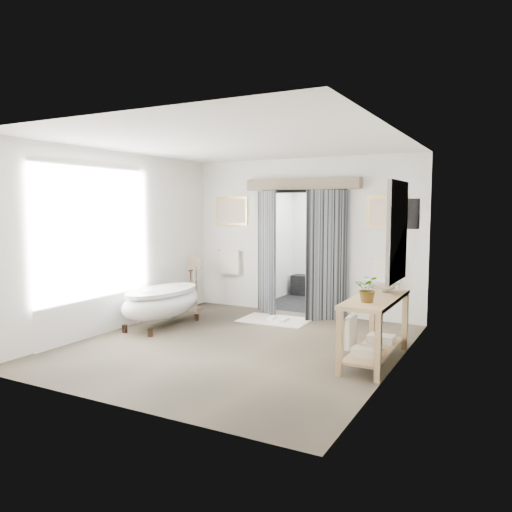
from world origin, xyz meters
name	(u,v)px	position (x,y,z in m)	size (l,w,h in m)	color
ground_plane	(237,345)	(0.00, 0.00, 0.00)	(5.00, 5.00, 0.00)	brown
room_shell	(229,217)	(-0.04, -0.13, 1.86)	(4.52, 5.02, 2.91)	silver
shower_room	(330,258)	(0.00, 3.99, 0.91)	(2.22, 2.01, 2.51)	black
back_wall_dressing	(300,231)	(0.00, 2.32, 1.56)	(3.82, 0.68, 2.52)	black
clawfoot_tub	(162,301)	(-1.68, 0.40, 0.42)	(0.79, 1.77, 0.87)	black
vanity	(373,324)	(1.95, 0.14, 0.51)	(0.57, 1.60, 0.85)	tan
pedestal_mirror	(195,287)	(-1.91, 1.69, 0.47)	(0.32, 0.21, 1.08)	brown
rug	(275,320)	(-0.19, 1.68, 0.01)	(1.20, 0.80, 0.01)	beige
slippers	(278,319)	(-0.12, 1.67, 0.04)	(0.36, 0.27, 0.05)	silver
basin	(383,286)	(1.95, 0.59, 0.94)	(0.50, 0.50, 0.17)	white
plant	(369,289)	(1.99, -0.24, 1.02)	(0.30, 0.26, 0.33)	gray
soap_bottle_a	(368,289)	(1.88, 0.13, 0.95)	(0.09, 0.09, 0.21)	gray
soap_bottle_b	(385,283)	(1.92, 0.87, 0.93)	(0.12, 0.12, 0.16)	gray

